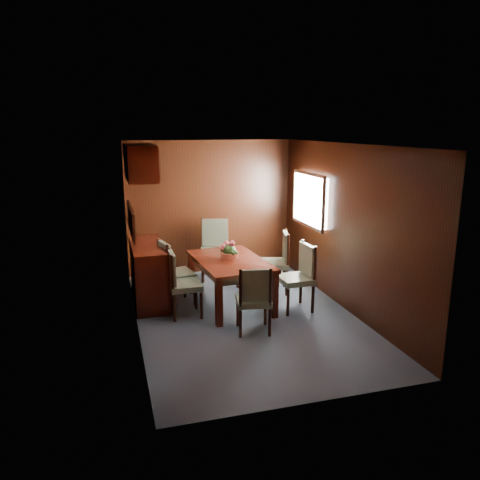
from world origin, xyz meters
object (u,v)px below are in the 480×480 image
object	(u,v)px
chair_right_near	(300,273)
chair_head	(254,296)
chair_left_near	(180,280)
flower_centerpiece	(229,249)
sideboard	(149,273)
dining_table	(230,266)

from	to	relation	value
chair_right_near	chair_head	world-z (taller)	chair_right_near
chair_head	chair_left_near	bearing A→B (deg)	143.90
chair_head	flower_centerpiece	bearing A→B (deg)	100.89
sideboard	chair_right_near	size ratio (longest dim) A/B	1.41
chair_left_near	flower_centerpiece	bearing A→B (deg)	111.76
sideboard	chair_right_near	xyz separation A→B (m)	(2.10, -0.95, 0.10)
dining_table	chair_head	xyz separation A→B (m)	(0.04, -1.07, -0.10)
dining_table	chair_head	distance (m)	1.08
chair_left_near	dining_table	bearing A→B (deg)	105.94
dining_table	chair_right_near	distance (m)	1.04
chair_right_near	flower_centerpiece	world-z (taller)	same
chair_right_near	flower_centerpiece	size ratio (longest dim) A/B	3.50
sideboard	chair_left_near	distance (m)	0.82
chair_left_near	flower_centerpiece	world-z (taller)	flower_centerpiece
dining_table	chair_left_near	xyz separation A→B (m)	(-0.79, -0.22, -0.08)
sideboard	chair_head	size ratio (longest dim) A/B	1.53
dining_table	flower_centerpiece	bearing A→B (deg)	76.05
flower_centerpiece	sideboard	bearing A→B (deg)	160.54
dining_table	chair_head	bearing A→B (deg)	-93.13
chair_head	dining_table	bearing A→B (deg)	101.78
dining_table	chair_head	world-z (taller)	chair_head
chair_right_near	chair_head	xyz separation A→B (m)	(-0.90, -0.63, -0.04)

